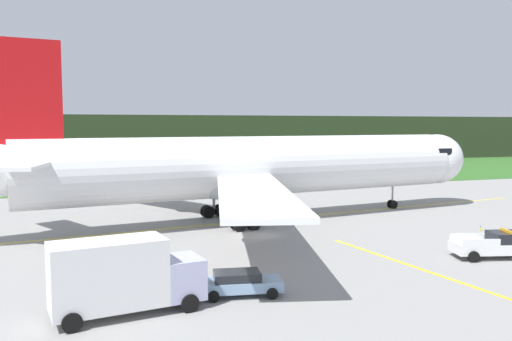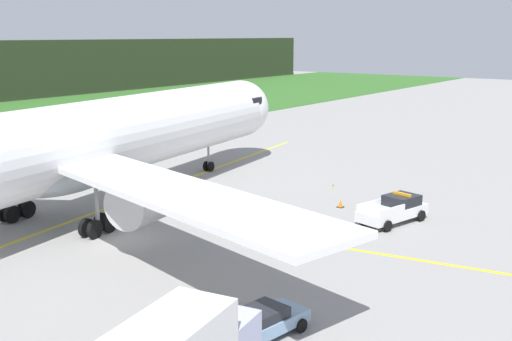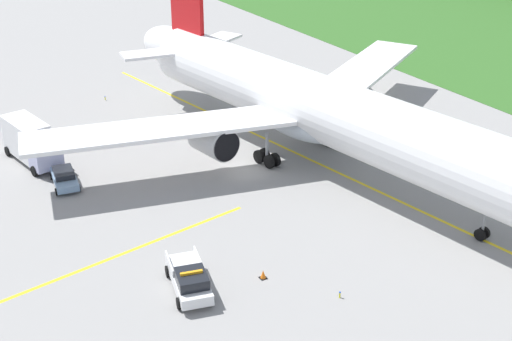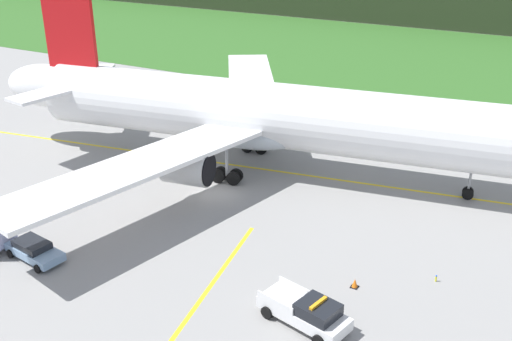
% 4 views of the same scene
% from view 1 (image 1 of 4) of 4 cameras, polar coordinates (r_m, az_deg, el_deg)
% --- Properties ---
extents(ground, '(320.00, 320.00, 0.00)m').
position_cam_1_polar(ground, '(43.31, -0.16, -7.09)').
color(ground, gray).
extents(grass_verge, '(320.00, 49.02, 0.04)m').
position_cam_1_polar(grass_verge, '(96.40, -10.02, -0.48)').
color(grass_verge, '#2F6023').
rests_on(grass_verge, ground).
extents(distant_tree_line, '(288.00, 4.64, 11.40)m').
position_cam_1_polar(distant_tree_line, '(122.96, -11.76, 3.31)').
color(distant_tree_line, '#29351F').
rests_on(distant_tree_line, ground).
extents(taxiway_centerline_main, '(68.03, 10.86, 0.01)m').
position_cam_1_polar(taxiway_centerline_main, '(49.88, 0.33, -5.48)').
color(taxiway_centerline_main, yellow).
rests_on(taxiway_centerline_main, ground).
extents(taxiway_centerline_spur, '(4.48, 26.97, 0.01)m').
position_cam_1_polar(taxiway_centerline_spur, '(32.15, 23.14, -11.78)').
color(taxiway_centerline_spur, yellow).
rests_on(taxiway_centerline_spur, ground).
extents(airliner, '(53.44, 46.14, 15.62)m').
position_cam_1_polar(airliner, '(49.00, -0.16, 0.34)').
color(airliner, white).
rests_on(airliner, ground).
extents(ops_pickup_truck, '(5.71, 3.28, 1.94)m').
position_cam_1_polar(ops_pickup_truck, '(39.49, 24.73, -7.40)').
color(ops_pickup_truck, silver).
rests_on(ops_pickup_truck, ground).
extents(catering_truck, '(7.49, 3.69, 3.83)m').
position_cam_1_polar(catering_truck, '(26.12, -14.39, -11.03)').
color(catering_truck, '#ABADD1').
rests_on(catering_truck, ground).
extents(staff_car, '(4.59, 2.52, 1.30)m').
position_cam_1_polar(staff_car, '(28.40, -1.78, -12.13)').
color(staff_car, '#7796B6').
rests_on(staff_car, ground).
extents(apron_cone, '(0.48, 0.48, 0.60)m').
position_cam_1_polar(apron_cone, '(43.89, 21.64, -6.90)').
color(apron_cone, black).
rests_on(apron_cone, ground).
extents(taxiway_edge_light_east, '(0.12, 0.12, 0.46)m').
position_cam_1_polar(taxiway_edge_light_east, '(48.89, 23.33, -5.81)').
color(taxiway_edge_light_east, yellow).
rests_on(taxiway_edge_light_east, ground).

